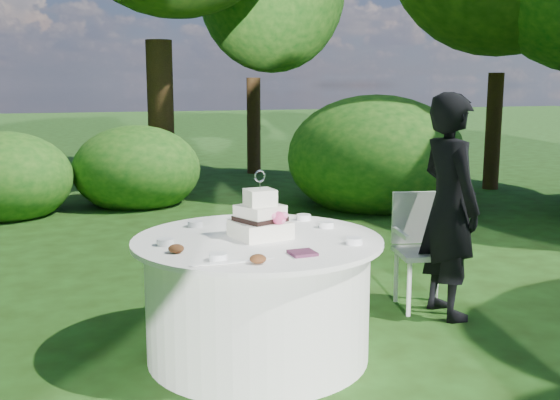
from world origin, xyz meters
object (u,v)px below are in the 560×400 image
(napkins, at_px, (303,253))
(cake, at_px, (261,219))
(guest, at_px, (449,206))
(table, at_px, (258,297))
(chair, at_px, (422,241))

(napkins, distance_m, cake, 0.51)
(guest, height_order, cake, guest)
(napkins, bearing_deg, table, 102.38)
(table, relative_size, chair, 1.76)
(guest, bearing_deg, table, 100.71)
(napkins, distance_m, guest, 1.62)
(table, bearing_deg, cake, 27.90)
(napkins, relative_size, guest, 0.08)
(guest, distance_m, chair, 0.41)
(guest, relative_size, table, 1.06)
(guest, bearing_deg, chair, 16.89)
(table, xyz_separation_m, cake, (0.03, 0.01, 0.50))
(napkins, xyz_separation_m, chair, (1.40, 0.95, -0.26))
(guest, relative_size, chair, 1.87)
(napkins, height_order, guest, guest)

